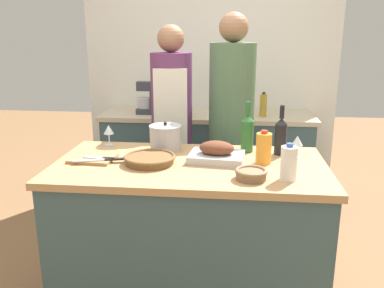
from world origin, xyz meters
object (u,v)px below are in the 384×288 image
(mixing_bowl, at_px, (251,174))
(condiment_bottle_tall, at_px, (263,105))
(stand_mixer, at_px, (147,100))
(roasting_pan, at_px, (217,153))
(milk_jug, at_px, (289,163))
(knife_paring, at_px, (100,158))
(wicker_basket, at_px, (150,159))
(cutting_board, at_px, (93,159))
(condiment_bottle_short, at_px, (189,106))
(juice_jug, at_px, (264,148))
(person_cook_guest, at_px, (231,123))
(wine_glass_left, at_px, (297,142))
(person_cook_aproned, at_px, (172,126))
(condiment_bottle_extra, at_px, (235,105))
(wine_bottle_green, at_px, (247,132))
(wine_bottle_dark, at_px, (281,135))
(stock_pot, at_px, (166,137))
(wine_glass_right, at_px, (109,130))
(knife_chef, at_px, (100,160))

(mixing_bowl, height_order, condiment_bottle_tall, condiment_bottle_tall)
(stand_mixer, bearing_deg, roasting_pan, -62.89)
(milk_jug, xyz_separation_m, knife_paring, (-1.05, 0.20, -0.07))
(wicker_basket, bearing_deg, cutting_board, 175.75)
(mixing_bowl, distance_m, stand_mixer, 1.89)
(milk_jug, height_order, condiment_bottle_short, milk_jug)
(juice_jug, height_order, person_cook_guest, person_cook_guest)
(wine_glass_left, distance_m, condiment_bottle_tall, 1.24)
(wine_glass_left, relative_size, person_cook_guest, 0.08)
(juice_jug, xyz_separation_m, knife_paring, (-0.94, -0.06, -0.07))
(wicker_basket, height_order, condiment_bottle_short, condiment_bottle_short)
(wicker_basket, bearing_deg, person_cook_aproned, 89.83)
(condiment_bottle_extra, bearing_deg, condiment_bottle_tall, -12.00)
(stand_mixer, distance_m, condiment_bottle_extra, 0.80)
(mixing_bowl, xyz_separation_m, knife_paring, (-0.86, 0.21, -0.01))
(mixing_bowl, height_order, juice_jug, juice_jug)
(wine_bottle_green, distance_m, wine_bottle_dark, 0.20)
(wine_bottle_dark, bearing_deg, person_cook_guest, 119.73)
(cutting_board, bearing_deg, mixing_bowl, -13.93)
(condiment_bottle_extra, bearing_deg, mixing_bowl, -86.88)
(condiment_bottle_extra, bearing_deg, juice_jug, -83.15)
(stock_pot, height_order, wine_glass_right, stock_pot)
(wine_bottle_dark, height_order, knife_chef, wine_bottle_dark)
(condiment_bottle_tall, bearing_deg, person_cook_guest, -113.33)
(stock_pot, relative_size, mixing_bowl, 1.22)
(cutting_board, bearing_deg, knife_chef, -41.01)
(knife_paring, bearing_deg, stand_mixer, 91.30)
(juice_jug, height_order, condiment_bottle_tall, condiment_bottle_tall)
(condiment_bottle_tall, relative_size, condiment_bottle_short, 1.11)
(cutting_board, relative_size, mixing_bowl, 1.58)
(stand_mixer, relative_size, condiment_bottle_short, 1.49)
(knife_chef, bearing_deg, stand_mixer, 91.75)
(condiment_bottle_short, relative_size, person_cook_aproned, 0.12)
(juice_jug, distance_m, person_cook_guest, 0.75)
(stock_pot, relative_size, person_cook_guest, 0.11)
(mixing_bowl, height_order, person_cook_aproned, person_cook_aproned)
(wine_bottle_dark, bearing_deg, wine_glass_right, 175.16)
(mixing_bowl, bearing_deg, wicker_basket, 160.54)
(milk_jug, bearing_deg, cutting_board, 168.80)
(mixing_bowl, height_order, knife_paring, mixing_bowl)
(juice_jug, height_order, knife_paring, juice_jug)
(wine_bottle_green, xyz_separation_m, stand_mixer, (-0.88, 1.16, -0.01))
(wicker_basket, bearing_deg, condiment_bottle_extra, 72.20)
(person_cook_guest, bearing_deg, milk_jug, -85.87)
(knife_chef, height_order, stand_mixer, stand_mixer)
(cutting_board, relative_size, wine_glass_right, 1.94)
(stand_mixer, height_order, condiment_bottle_extra, stand_mixer)
(cutting_board, xyz_separation_m, mixing_bowl, (0.91, -0.23, 0.02))
(wicker_basket, bearing_deg, stock_pot, 81.38)
(stock_pot, xyz_separation_m, condiment_bottle_short, (0.02, 1.11, 0.01))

